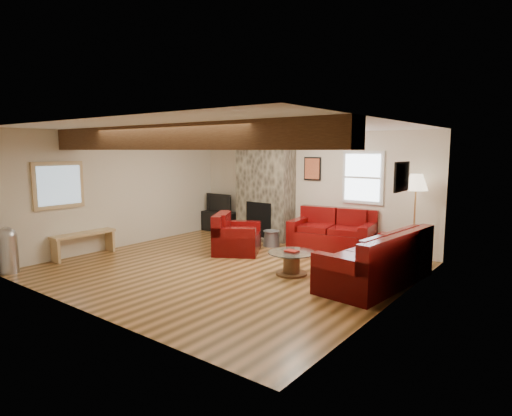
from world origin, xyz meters
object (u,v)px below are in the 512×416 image
(loveseat, at_px, (333,231))
(tv_cabinet, at_px, (221,221))
(television, at_px, (221,203))
(floor_lamp, at_px, (416,187))
(sofa_three, at_px, (376,257))
(armchair_red, at_px, (237,233))
(coffee_table, at_px, (292,263))

(loveseat, relative_size, tv_cabinet, 1.62)
(loveseat, distance_m, television, 3.41)
(television, height_order, floor_lamp, floor_lamp)
(sofa_three, xyz_separation_m, floor_lamp, (0.05, 1.70, 1.00))
(armchair_red, bearing_deg, sofa_three, -125.22)
(coffee_table, height_order, floor_lamp, floor_lamp)
(loveseat, xyz_separation_m, television, (-3.39, 0.30, 0.31))
(coffee_table, relative_size, floor_lamp, 0.48)
(sofa_three, height_order, tv_cabinet, sofa_three)
(armchair_red, bearing_deg, tv_cabinet, 19.78)
(armchair_red, relative_size, coffee_table, 1.24)
(sofa_three, bearing_deg, armchair_red, -89.18)
(armchair_red, distance_m, television, 2.42)
(sofa_three, xyz_separation_m, tv_cabinet, (-4.93, 1.80, -0.17))
(television, bearing_deg, coffee_table, -31.36)
(tv_cabinet, bearing_deg, armchair_red, -39.93)
(coffee_table, distance_m, floor_lamp, 2.79)
(television, bearing_deg, tv_cabinet, 0.00)
(armchair_red, height_order, tv_cabinet, armchair_red)
(coffee_table, bearing_deg, television, 148.64)
(coffee_table, bearing_deg, tv_cabinet, 148.64)
(television, distance_m, floor_lamp, 5.03)
(armchair_red, distance_m, floor_lamp, 3.60)
(sofa_three, relative_size, television, 2.72)
(tv_cabinet, xyz_separation_m, television, (0.00, 0.00, 0.50))
(loveseat, bearing_deg, television, 165.94)
(television, bearing_deg, sofa_three, -20.08)
(armchair_red, distance_m, tv_cabinet, 2.40)
(armchair_red, xyz_separation_m, coffee_table, (1.76, -0.65, -0.21))
(armchair_red, relative_size, floor_lamp, 0.60)
(loveseat, xyz_separation_m, coffee_table, (0.21, -1.89, -0.25))
(coffee_table, distance_m, television, 4.24)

